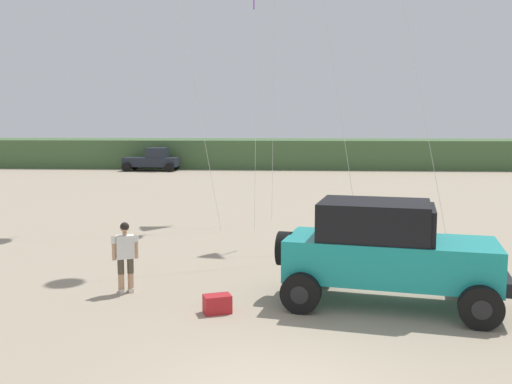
{
  "coord_description": "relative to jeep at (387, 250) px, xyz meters",
  "views": [
    {
      "loc": [
        0.14,
        -7.67,
        3.89
      ],
      "look_at": [
        -0.79,
        5.55,
        2.3
      ],
      "focal_mm": 39.3,
      "sensor_mm": 36.0,
      "label": 1
    }
  ],
  "objects": [
    {
      "name": "jeep",
      "position": [
        0.0,
        0.0,
        0.0
      ],
      "size": [
        5.01,
        3.18,
        2.26
      ],
      "color": "teal",
      "rests_on": "ground_plane"
    },
    {
      "name": "person_watching",
      "position": [
        -5.9,
        0.45,
        -0.26
      ],
      "size": [
        0.58,
        0.43,
        1.67
      ],
      "color": "tan",
      "rests_on": "ground_plane"
    },
    {
      "name": "cooler_box",
      "position": [
        -3.58,
        -0.8,
        -1.01
      ],
      "size": [
        0.65,
        0.54,
        0.38
      ],
      "primitive_type": "cube",
      "rotation": [
        0.0,
        0.0,
        0.37
      ],
      "color": "#B21E23",
      "rests_on": "ground_plane"
    },
    {
      "name": "distant_pickup",
      "position": [
        -14.16,
        35.11,
        -0.26
      ],
      "size": [
        4.66,
        2.52,
        1.98
      ],
      "color": "#1E232D",
      "rests_on": "ground_plane"
    },
    {
      "name": "dune_ridge",
      "position": [
        -5.49,
        41.46,
        0.07
      ],
      "size": [
        90.0,
        9.62,
        2.55
      ],
      "primitive_type": "cube",
      "color": "#426038",
      "rests_on": "ground_plane"
    }
  ]
}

